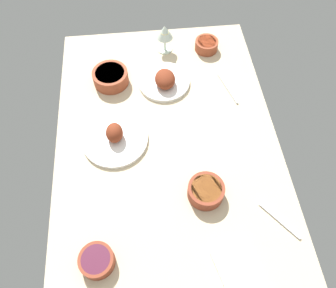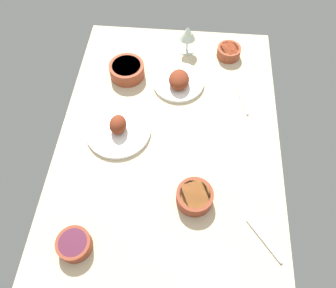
{
  "view_description": "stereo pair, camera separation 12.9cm",
  "coord_description": "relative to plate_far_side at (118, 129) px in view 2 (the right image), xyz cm",
  "views": [
    {
      "loc": [
        -67.05,
        7.14,
        116.58
      ],
      "look_at": [
        0.0,
        0.0,
        6.0
      ],
      "focal_mm": 34.89,
      "sensor_mm": 36.0,
      "label": 1
    },
    {
      "loc": [
        -67.18,
        -5.79,
        116.58
      ],
      "look_at": [
        0.0,
        0.0,
        6.0
      ],
      "focal_mm": 34.89,
      "sensor_mm": 36.0,
      "label": 2
    }
  ],
  "objects": [
    {
      "name": "dining_table",
      "position": [
        -5.44,
        -20.92,
        -3.87
      ],
      "size": [
        140.0,
        90.0,
        4.0
      ],
      "primitive_type": "cube",
      "color": "#C6B28E",
      "rests_on": "ground"
    },
    {
      "name": "plate_far_side",
      "position": [
        0.0,
        0.0,
        0.0
      ],
      "size": [
        26.59,
        26.59,
        8.35
      ],
      "color": "white",
      "rests_on": "dining_table"
    },
    {
      "name": "plate_near_viewer",
      "position": [
        27.69,
        -22.84,
        0.56
      ],
      "size": [
        23.31,
        23.31,
        7.86
      ],
      "color": "white",
      "rests_on": "dining_table"
    },
    {
      "name": "bowl_onions",
      "position": [
        -47.43,
        6.81,
        0.83
      ],
      "size": [
        11.55,
        11.55,
        4.93
      ],
      "color": "brown",
      "rests_on": "dining_table"
    },
    {
      "name": "bowl_pasta",
      "position": [
        31.65,
        1.11,
        1.49
      ],
      "size": [
        15.8,
        15.8,
        6.21
      ],
      "color": "brown",
      "rests_on": "dining_table"
    },
    {
      "name": "bowl_soup",
      "position": [
        -27.31,
        -32.37,
        1.23
      ],
      "size": [
        13.33,
        13.33,
        5.71
      ],
      "color": "brown",
      "rests_on": "dining_table"
    },
    {
      "name": "bowl_sauce",
      "position": [
        48.21,
        -45.43,
        0.89
      ],
      "size": [
        11.09,
        11.09,
        5.05
      ],
      "color": "brown",
      "rests_on": "dining_table"
    },
    {
      "name": "wine_glass",
      "position": [
        50.05,
        -25.29,
        8.06
      ],
      "size": [
        7.6,
        7.6,
        14.0
      ],
      "color": "silver",
      "rests_on": "dining_table"
    },
    {
      "name": "folded_napkin",
      "position": [
        -55.32,
        -38.7,
        -1.27
      ],
      "size": [
        19.37,
        16.38,
        1.2
      ],
      "primitive_type": "cube",
      "rotation": [
        0.0,
        0.0,
        0.25
      ],
      "color": "white",
      "rests_on": "dining_table"
    },
    {
      "name": "fork_loose",
      "position": [
        -40.18,
        -56.74,
        -1.47
      ],
      "size": [
        14.38,
        11.44,
        0.8
      ],
      "primitive_type": "cube",
      "rotation": [
        0.0,
        0.0,
        3.8
      ],
      "color": "silver",
      "rests_on": "dining_table"
    },
    {
      "name": "spoon_loose",
      "position": [
        21.84,
        -50.9,
        -1.47
      ],
      "size": [
        17.88,
        5.89,
        0.8
      ],
      "primitive_type": "cube",
      "rotation": [
        0.0,
        0.0,
        3.42
      ],
      "color": "silver",
      "rests_on": "dining_table"
    }
  ]
}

